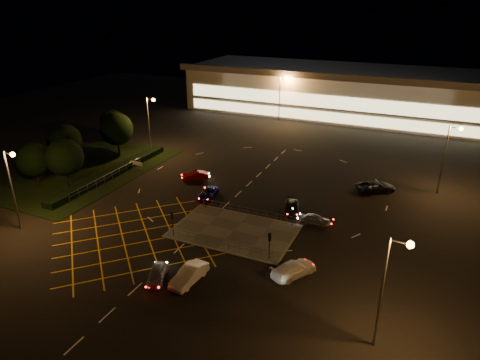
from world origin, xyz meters
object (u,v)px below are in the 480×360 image
at_px(signal_ne, 293,209).
at_px(car_approach_white, 294,269).
at_px(signal_sw, 172,219).
at_px(car_near_silver, 157,274).
at_px(signal_nw, 205,192).
at_px(car_circ_red, 196,176).
at_px(car_east_grey, 376,187).
at_px(car_queue_white, 189,275).
at_px(car_left_blue, 208,193).
at_px(car_far_dkgrey, 292,207).
at_px(car_right_silver, 315,219).
at_px(signal_se, 270,241).

bearing_deg(signal_ne, car_approach_white, -71.27).
xyz_separation_m(signal_sw, car_near_silver, (3.10, -7.89, -1.69)).
bearing_deg(signal_nw, car_circ_red, 127.36).
distance_m(signal_ne, car_east_grey, 16.81).
distance_m(signal_sw, signal_ne, 14.41).
height_order(car_queue_white, car_left_blue, car_queue_white).
relative_size(signal_sw, car_far_dkgrey, 0.71).
xyz_separation_m(signal_nw, car_left_blue, (-1.38, 3.19, -1.75)).
distance_m(signal_ne, car_near_silver, 18.28).
distance_m(signal_ne, car_circ_red, 19.98).
distance_m(car_queue_white, car_circ_red, 25.99).
relative_size(signal_nw, signal_ne, 1.00).
bearing_deg(car_east_grey, car_right_silver, 123.18).
bearing_deg(signal_sw, signal_nw, -90.00).
height_order(car_circ_red, car_east_grey, car_east_grey).
xyz_separation_m(car_near_silver, car_circ_red, (-9.28, 23.98, -0.01)).
relative_size(signal_se, car_approach_white, 0.62).
bearing_deg(car_east_grey, signal_nw, 92.88).
distance_m(signal_ne, car_approach_white, 10.15).
xyz_separation_m(car_circ_red, car_approach_white, (21.41, -17.60, 0.08)).
bearing_deg(car_near_silver, car_right_silver, 34.72).
distance_m(car_right_silver, car_east_grey, 13.98).
relative_size(car_queue_white, car_east_grey, 0.84).
bearing_deg(signal_sw, car_east_grey, -131.08).
bearing_deg(car_far_dkgrey, signal_ne, -89.30).
bearing_deg(car_approach_white, car_right_silver, -55.34).
bearing_deg(signal_nw, signal_sw, -90.00).
relative_size(car_right_silver, car_circ_red, 0.91).
height_order(signal_sw, car_left_blue, signal_sw).
relative_size(signal_sw, signal_ne, 1.00).
distance_m(signal_ne, car_queue_white, 15.97).
relative_size(signal_nw, car_circ_red, 0.78).
xyz_separation_m(signal_se, car_left_blue, (-13.38, 11.18, -1.75)).
relative_size(signal_sw, car_approach_white, 0.62).
height_order(signal_sw, car_near_silver, signal_sw).
distance_m(signal_se, signal_nw, 14.41).
height_order(signal_ne, car_east_grey, signal_ne).
xyz_separation_m(signal_se, car_east_grey, (7.85, 22.77, -1.58)).
bearing_deg(signal_ne, car_near_silver, -119.29).
distance_m(car_near_silver, car_right_silver, 21.07).
bearing_deg(signal_ne, car_east_grey, 62.03).
relative_size(signal_nw, car_east_grey, 0.56).
bearing_deg(car_queue_white, signal_se, 54.99).
xyz_separation_m(signal_ne, car_circ_red, (-18.19, 8.10, -1.71)).
relative_size(signal_sw, car_left_blue, 0.71).
xyz_separation_m(car_left_blue, car_east_grey, (21.23, 11.59, 0.17)).
height_order(car_far_dkgrey, car_circ_red, car_circ_red).
distance_m(signal_nw, car_far_dkgrey, 11.57).
height_order(signal_ne, car_circ_red, signal_ne).
height_order(signal_sw, car_right_silver, signal_sw).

